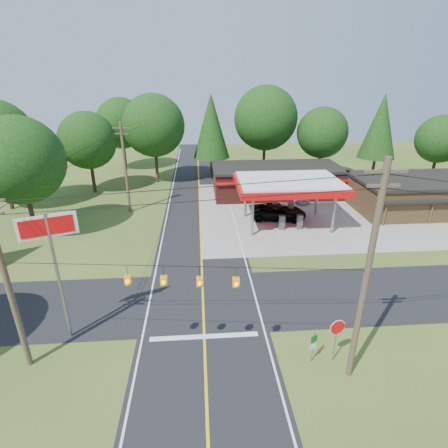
{
  "coord_description": "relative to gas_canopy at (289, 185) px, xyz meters",
  "views": [
    {
      "loc": [
        -0.08,
        -20.24,
        14.48
      ],
      "look_at": [
        2.0,
        7.0,
        2.8
      ],
      "focal_mm": 28.0,
      "sensor_mm": 36.0,
      "label": 1
    }
  ],
  "objects": [
    {
      "name": "sedan_car",
      "position": [
        3.0,
        7.14,
        -3.61
      ],
      "size": [
        5.12,
        5.12,
        1.32
      ],
      "primitive_type": "imported",
      "rotation": [
        0.0,
        0.0,
        0.42
      ],
      "color": "silver",
      "rests_on": "ground"
    },
    {
      "name": "utility_pole_near_right",
      "position": [
        -1.5,
        -20.0,
        1.69
      ],
      "size": [
        1.8,
        0.3,
        11.5
      ],
      "color": "#473828",
      "rests_on": "ground"
    },
    {
      "name": "utility_pole_north",
      "position": [
        -15.5,
        22.0,
        0.48
      ],
      "size": [
        0.3,
        0.3,
        9.5
      ],
      "color": "#473828",
      "rests_on": "ground"
    },
    {
      "name": "route_sign_post",
      "position": [
        -3.2,
        -19.02,
        -3.03
      ],
      "size": [
        0.4,
        0.2,
        2.08
      ],
      "color": "gray",
      "rests_on": "ground"
    },
    {
      "name": "convenience_store",
      "position": [
        1.0,
        9.98,
        -2.35
      ],
      "size": [
        16.4,
        7.55,
        3.8
      ],
      "color": "#5B211A",
      "rests_on": "ground"
    },
    {
      "name": "utility_pole_far_left",
      "position": [
        -17.0,
        5.0,
        0.93
      ],
      "size": [
        1.8,
        0.3,
        10.0
      ],
      "color": "#473828",
      "rests_on": "ground"
    },
    {
      "name": "cross_road",
      "position": [
        -9.0,
        -13.0,
        -4.25
      ],
      "size": [
        70.0,
        7.0,
        0.02
      ],
      "primitive_type": "cube",
      "color": "black",
      "rests_on": "ground"
    },
    {
      "name": "octagonal_stop_sign",
      "position": [
        -2.0,
        -19.01,
        -2.2
      ],
      "size": [
        0.93,
        0.24,
        2.74
      ],
      "color": "gray",
      "rests_on": "ground"
    },
    {
      "name": "treeline_backdrop",
      "position": [
        -8.18,
        11.01,
        3.22
      ],
      "size": [
        70.27,
        51.59,
        13.3
      ],
      "color": "#332316",
      "rests_on": "ground"
    },
    {
      "name": "strip_building",
      "position": [
        19.0,
        2.98,
        -2.35
      ],
      "size": [
        20.4,
        8.75,
        3.8
      ],
      "color": "#392917",
      "rests_on": "ground"
    },
    {
      "name": "lane_center_yellow",
      "position": [
        -9.0,
        -13.0,
        -4.24
      ],
      "size": [
        0.15,
        110.0,
        0.0
      ],
      "primitive_type": "cube",
      "color": "yellow",
      "rests_on": "main_highway"
    },
    {
      "name": "ground",
      "position": [
        -9.0,
        -13.0,
        -4.27
      ],
      "size": [
        120.0,
        120.0,
        0.0
      ],
      "primitive_type": "plane",
      "color": "#3A541D",
      "rests_on": "ground"
    },
    {
      "name": "gas_canopy",
      "position": [
        0.0,
        0.0,
        0.0
      ],
      "size": [
        10.6,
        7.4,
        4.88
      ],
      "color": "gray",
      "rests_on": "ground"
    },
    {
      "name": "utility_pole_near_left",
      "position": [
        -18.5,
        -18.0,
        0.93
      ],
      "size": [
        1.8,
        0.3,
        10.0
      ],
      "color": "#473828",
      "rests_on": "ground"
    },
    {
      "name": "suv_car",
      "position": [
        -0.5,
        1.5,
        -3.45
      ],
      "size": [
        6.86,
        6.86,
        1.64
      ],
      "primitive_type": "imported",
      "rotation": [
        0.0,
        0.0,
        1.39
      ],
      "color": "black",
      "rests_on": "ground"
    },
    {
      "name": "main_highway",
      "position": [
        -9.0,
        -13.0,
        -4.26
      ],
      "size": [
        8.0,
        120.0,
        0.02
      ],
      "primitive_type": "cube",
      "color": "black",
      "rests_on": "ground"
    },
    {
      "name": "big_stop_sign",
      "position": [
        -17.0,
        -15.93,
        1.77
      ],
      "size": [
        2.79,
        1.11,
        7.95
      ],
      "color": "gray",
      "rests_on": "ground"
    },
    {
      "name": "overhead_beacons",
      "position": [
        -10.0,
        -19.0,
        1.95
      ],
      "size": [
        17.04,
        2.04,
        1.03
      ],
      "color": "black",
      "rests_on": "ground"
    }
  ]
}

